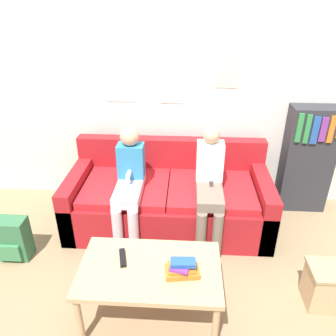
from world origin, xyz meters
The scene contains 11 objects.
ground_plane centered at (0.00, 0.00, 0.00)m, with size 10.00×10.00×0.00m, color #937A56.
wall_back centered at (0.00, 1.10, 1.30)m, with size 8.00×0.06×2.60m.
couch centered at (0.00, 0.56, 0.27)m, with size 1.92×0.89×0.77m.
coffee_table centered at (-0.06, -0.56, 0.39)m, with size 0.95×0.57×0.44m.
person_left centered at (-0.35, 0.35, 0.59)m, with size 0.24×0.60×1.04m.
person_right centered at (0.38, 0.35, 0.58)m, with size 0.24×0.60×1.06m.
tv_remote centered at (-0.26, -0.49, 0.45)m, with size 0.08×0.17×0.02m.
book_stack centered at (0.15, -0.59, 0.49)m, with size 0.24×0.16×0.11m.
bookshelf centered at (1.40, 0.93, 0.57)m, with size 0.49×0.26×1.12m.
storage_box centered at (1.25, -0.38, 0.17)m, with size 0.36×0.26×0.33m.
backpack centered at (-1.32, -0.04, 0.19)m, with size 0.28×0.20×0.39m.
Camera 1 is at (0.16, -2.17, 2.06)m, focal length 35.00 mm.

